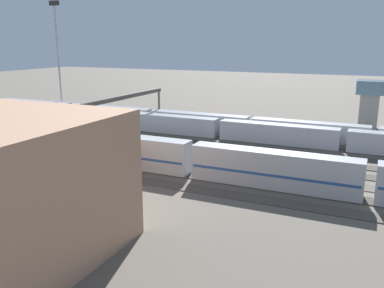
{
  "coord_description": "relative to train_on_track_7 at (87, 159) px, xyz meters",
  "views": [
    {
      "loc": [
        -34.34,
        65.17,
        19.33
      ],
      "look_at": [
        -6.19,
        3.7,
        2.5
      ],
      "focal_mm": 38.37,
      "sensor_mm": 36.0,
      "label": 1
    }
  ],
  "objects": [
    {
      "name": "track_bed_6",
      "position": [
        -5.06,
        -5.0,
        -2.1
      ],
      "size": [
        140.0,
        2.8,
        0.12
      ],
      "primitive_type": "cube",
      "color": "#3D3833",
      "rests_on": "ground_plane"
    },
    {
      "name": "train_on_track_7",
      "position": [
        0.0,
        0.0,
        0.0
      ],
      "size": [
        10.0,
        3.0,
        5.0
      ],
      "color": "#D85914",
      "rests_on": "ground_plane"
    },
    {
      "name": "track_bed_7",
      "position": [
        -5.06,
        0.0,
        -2.1
      ],
      "size": [
        140.0,
        2.8,
        0.12
      ],
      "primitive_type": "cube",
      "color": "#4C443D",
      "rests_on": "ground_plane"
    },
    {
      "name": "track_bed_2",
      "position": [
        -5.06,
        -25.0,
        -2.1
      ],
      "size": [
        140.0,
        2.8,
        0.12
      ],
      "primitive_type": "cube",
      "color": "#3D3833",
      "rests_on": "ground_plane"
    },
    {
      "name": "train_on_track_0",
      "position": [
        -3.08,
        -35.0,
        -0.14
      ],
      "size": [
        119.8,
        3.0,
        3.8
      ],
      "color": "#A8AAB2",
      "rests_on": "ground_plane"
    },
    {
      "name": "control_tower",
      "position": [
        -37.58,
        -52.86,
        4.37
      ],
      "size": [
        6.0,
        6.0,
        11.02
      ],
      "color": "gray",
      "rests_on": "ground_plane"
    },
    {
      "name": "track_bed_5",
      "position": [
        -5.06,
        -10.0,
        -2.1
      ],
      "size": [
        140.0,
        2.8,
        0.12
      ],
      "primitive_type": "cube",
      "color": "#4C443D",
      "rests_on": "ground_plane"
    },
    {
      "name": "light_mast_2",
      "position": [
        38.95,
        -38.31,
        16.52
      ],
      "size": [
        2.8,
        0.7,
        29.68
      ],
      "color": "#9EA0A5",
      "rests_on": "ground_plane"
    },
    {
      "name": "track_bed_0",
      "position": [
        -5.06,
        -35.0,
        -2.1
      ],
      "size": [
        140.0,
        2.8,
        0.12
      ],
      "primitive_type": "cube",
      "color": "#3D3833",
      "rests_on": "ground_plane"
    },
    {
      "name": "train_on_track_6",
      "position": [
        -3.17,
        -5.0,
        0.43
      ],
      "size": [
        119.8,
        3.06,
        5.0
      ],
      "color": "#B7BABF",
      "rests_on": "ground_plane"
    },
    {
      "name": "track_bed_3",
      "position": [
        -5.06,
        -20.0,
        -2.1
      ],
      "size": [
        140.0,
        2.8,
        0.12
      ],
      "primitive_type": "cube",
      "color": "#3D3833",
      "rests_on": "ground_plane"
    },
    {
      "name": "ground_plane",
      "position": [
        -5.06,
        -17.5,
        -2.16
      ],
      "size": [
        400.0,
        400.0,
        0.0
      ],
      "primitive_type": "plane",
      "color": "#60594F"
    },
    {
      "name": "train_on_track_1",
      "position": [
        -22.19,
        -30.0,
        -0.14
      ],
      "size": [
        71.4,
        3.0,
        3.8
      ],
      "color": "#A8AAB2",
      "rests_on": "ground_plane"
    },
    {
      "name": "track_bed_4",
      "position": [
        -5.06,
        -15.0,
        -2.1
      ],
      "size": [
        140.0,
        2.8,
        0.12
      ],
      "primitive_type": "cube",
      "color": "#3D3833",
      "rests_on": "ground_plane"
    },
    {
      "name": "signal_gantry",
      "position": [
        8.06,
        -17.5,
        5.58
      ],
      "size": [
        0.7,
        40.0,
        8.8
      ],
      "color": "#4C4742",
      "rests_on": "ground_plane"
    },
    {
      "name": "train_on_track_3",
      "position": [
        28.78,
        -20.0,
        0.0
      ],
      "size": [
        10.0,
        3.0,
        5.0
      ],
      "color": "#D85914",
      "rests_on": "ground_plane"
    },
    {
      "name": "train_on_track_5",
      "position": [
        29.28,
        -10.0,
        0.0
      ],
      "size": [
        10.0,
        3.0,
        5.0
      ],
      "color": "gold",
      "rests_on": "ground_plane"
    },
    {
      "name": "train_on_track_4",
      "position": [
        25.88,
        -15.0,
        -0.15
      ],
      "size": [
        47.2,
        3.06,
        3.8
      ],
      "color": "#A8AAB2",
      "rests_on": "ground_plane"
    },
    {
      "name": "track_bed_1",
      "position": [
        -5.06,
        -30.0,
        -2.1
      ],
      "size": [
        140.0,
        2.8,
        0.12
      ],
      "primitive_type": "cube",
      "color": "#4C443D",
      "rests_on": "ground_plane"
    }
  ]
}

